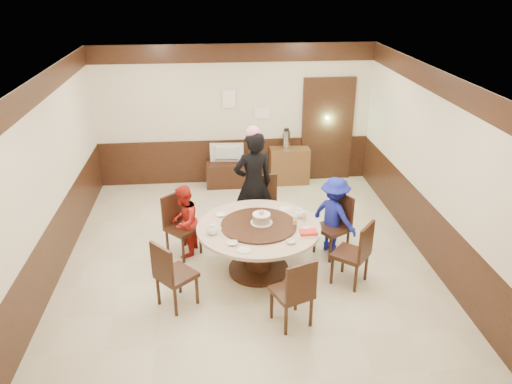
{
  "coord_description": "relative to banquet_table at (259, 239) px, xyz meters",
  "views": [
    {
      "loc": [
        -0.48,
        -6.7,
        4.11
      ],
      "look_at": [
        0.15,
        -0.07,
        1.1
      ],
      "focal_mm": 35.0,
      "sensor_mm": 36.0,
      "label": 1
    }
  ],
  "objects": [
    {
      "name": "tv_stand",
      "position": [
        -0.33,
        3.22,
        -0.28
      ],
      "size": [
        0.85,
        0.45,
        0.5
      ],
      "primitive_type": "cube",
      "color": "black",
      "rests_on": "ground"
    },
    {
      "name": "bottle_1",
      "position": [
        0.66,
        0.06,
        0.3
      ],
      "size": [
        0.06,
        0.06,
        0.16
      ],
      "primitive_type": "cylinder",
      "color": "silver",
      "rests_on": "banquet_table"
    },
    {
      "name": "notice_right",
      "position": [
        0.4,
        3.43,
        0.92
      ],
      "size": [
        0.3,
        0.0,
        0.22
      ],
      "primitive_type": "cube",
      "color": "white",
      "rests_on": "room"
    },
    {
      "name": "side_cabinet",
      "position": [
        0.96,
        3.25,
        -0.16
      ],
      "size": [
        0.8,
        0.4,
        0.75
      ],
      "primitive_type": "cube",
      "color": "brown",
      "rests_on": "ground"
    },
    {
      "name": "bowl_0",
      "position": [
        -0.53,
        0.36,
        0.23
      ],
      "size": [
        0.14,
        0.14,
        0.03
      ],
      "primitive_type": "imported",
      "color": "white",
      "rests_on": "banquet_table"
    },
    {
      "name": "saucer_near",
      "position": [
        -0.25,
        -0.65,
        0.22
      ],
      "size": [
        0.18,
        0.18,
        0.01
      ],
      "primitive_type": "cylinder",
      "color": "white",
      "rests_on": "banquet_table"
    },
    {
      "name": "chair_5",
      "position": [
        1.27,
        -0.41,
        -0.23
      ],
      "size": [
        0.62,
        0.62,
        0.97
      ],
      "rotation": [
        0.0,
        0.0,
        7.16
      ],
      "color": "black",
      "rests_on": "ground"
    },
    {
      "name": "bowl_3",
      "position": [
        0.64,
        -0.17,
        0.24
      ],
      "size": [
        0.13,
        0.13,
        0.04
      ],
      "primitive_type": "imported",
      "color": "white",
      "rests_on": "banquet_table"
    },
    {
      "name": "chair_0",
      "position": [
        1.19,
        0.39,
        -0.23
      ],
      "size": [
        0.6,
        0.6,
        0.97
      ],
      "rotation": [
        0.0,
        0.0,
        2.08
      ],
      "color": "black",
      "rests_on": "ground"
    },
    {
      "name": "thermos",
      "position": [
        0.88,
        3.25,
        0.41
      ],
      "size": [
        0.15,
        0.15,
        0.38
      ],
      "primitive_type": "cylinder",
      "color": "silver",
      "rests_on": "side_cabinet"
    },
    {
      "name": "notice_left",
      "position": [
        -0.25,
        3.43,
        1.22
      ],
      "size": [
        0.25,
        0.0,
        0.35
      ],
      "primitive_type": "cube",
      "color": "white",
      "rests_on": "room"
    },
    {
      "name": "bottle_0",
      "position": [
        0.51,
        -0.05,
        0.3
      ],
      "size": [
        0.06,
        0.06,
        0.16
      ],
      "primitive_type": "cylinder",
      "color": "silver",
      "rests_on": "banquet_table"
    },
    {
      "name": "banquet_table",
      "position": [
        0.0,
        0.0,
        0.0
      ],
      "size": [
        1.77,
        1.77,
        0.78
      ],
      "color": "black",
      "rests_on": "ground"
    },
    {
      "name": "chair_3",
      "position": [
        -1.16,
        -0.7,
        -0.23
      ],
      "size": [
        0.62,
        0.62,
        0.97
      ],
      "rotation": [
        0.0,
        0.0,
        5.44
      ],
      "color": "black",
      "rests_on": "ground"
    },
    {
      "name": "television",
      "position": [
        -0.33,
        3.22,
        0.16
      ],
      "size": [
        0.68,
        0.14,
        0.39
      ],
      "primitive_type": "imported",
      "rotation": [
        0.0,
        0.0,
        3.07
      ],
      "color": "gray",
      "rests_on": "tv_stand"
    },
    {
      "name": "saucer_far",
      "position": [
        0.45,
        0.5,
        0.22
      ],
      "size": [
        0.18,
        0.18,
        0.01
      ],
      "primitive_type": "cylinder",
      "color": "white",
      "rests_on": "banquet_table"
    },
    {
      "name": "teapot_left",
      "position": [
        -0.66,
        -0.18,
        0.28
      ],
      "size": [
        0.17,
        0.15,
        0.13
      ],
      "primitive_type": "ellipsoid",
      "color": "white",
      "rests_on": "banquet_table"
    },
    {
      "name": "room",
      "position": [
        -0.14,
        0.49,
        0.55
      ],
      "size": [
        6.0,
        6.04,
        2.84
      ],
      "color": "beige",
      "rests_on": "ground"
    },
    {
      "name": "teapot_right",
      "position": [
        0.62,
        0.21,
        0.28
      ],
      "size": [
        0.17,
        0.15,
        0.13
      ],
      "primitive_type": "ellipsoid",
      "color": "white",
      "rests_on": "banquet_table"
    },
    {
      "name": "bowl_2",
      "position": [
        -0.4,
        -0.48,
        0.23
      ],
      "size": [
        0.14,
        0.14,
        0.03
      ],
      "primitive_type": "imported",
      "color": "white",
      "rests_on": "banquet_table"
    },
    {
      "name": "chair_4",
      "position": [
        0.3,
        -1.22,
        -0.23
      ],
      "size": [
        0.57,
        0.58,
        0.97
      ],
      "rotation": [
        0.0,
        0.0,
        6.66
      ],
      "color": "black",
      "rests_on": "ground"
    },
    {
      "name": "person_blue",
      "position": [
        1.22,
        0.48,
        0.08
      ],
      "size": [
        0.85,
        0.91,
        1.23
      ],
      "primitive_type": "imported",
      "rotation": [
        0.0,
        0.0,
        2.23
      ],
      "color": "#171F97",
      "rests_on": "ground"
    },
    {
      "name": "person_standing",
      "position": [
        0.03,
        1.17,
        0.36
      ],
      "size": [
        0.74,
        0.58,
        1.79
      ],
      "primitive_type": "imported",
      "rotation": [
        0.0,
        0.0,
        3.39
      ],
      "color": "black",
      "rests_on": "ground"
    },
    {
      "name": "bowl_1",
      "position": [
        0.38,
        -0.52,
        0.24
      ],
      "size": [
        0.13,
        0.13,
        0.04
      ],
      "primitive_type": "imported",
      "color": "white",
      "rests_on": "banquet_table"
    },
    {
      "name": "person_red",
      "position": [
        -1.08,
        0.58,
        0.04
      ],
      "size": [
        0.56,
        0.65,
        1.14
      ],
      "primitive_type": "imported",
      "rotation": [
        0.0,
        0.0,
        4.46
      ],
      "color": "red",
      "rests_on": "ground"
    },
    {
      "name": "shrimp_platter",
      "position": [
        0.65,
        -0.33,
        0.24
      ],
      "size": [
        0.3,
        0.2,
        0.06
      ],
      "color": "white",
      "rests_on": "banquet_table"
    },
    {
      "name": "chair_1",
      "position": [
        0.26,
        1.18,
        -0.23
      ],
      "size": [
        0.49,
        0.5,
        0.97
      ],
      "rotation": [
        0.0,
        0.0,
        3.25
      ],
      "color": "black",
      "rests_on": "ground"
    },
    {
      "name": "chair_2",
      "position": [
        -1.13,
        0.6,
        -0.23
      ],
      "size": [
        0.62,
        0.62,
        0.97
      ],
      "rotation": [
        0.0,
        0.0,
        3.92
      ],
      "color": "black",
      "rests_on": "ground"
    },
    {
      "name": "birthday_cake",
      "position": [
        0.04,
        0.03,
        0.32
      ],
      "size": [
        0.32,
        0.32,
        0.21
      ],
      "color": "white",
      "rests_on": "banquet_table"
    }
  ]
}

